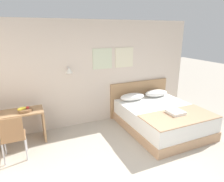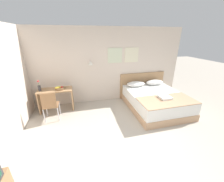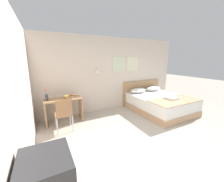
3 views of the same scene
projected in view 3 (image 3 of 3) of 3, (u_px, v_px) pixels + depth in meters
name	position (u px, v px, depth m)	size (l,w,h in m)	color
ground_plane	(164.00, 146.00, 3.04)	(24.00, 24.00, 0.00)	#B2A899
wall_back	(110.00, 74.00, 5.08)	(5.90, 0.31, 2.65)	beige
wall_left	(12.00, 115.00, 1.45)	(0.06, 5.68, 2.65)	beige
bed	(160.00, 104.00, 5.01)	(1.71, 2.07, 0.58)	tan
headboard	(141.00, 92.00, 5.88)	(1.83, 0.06, 1.00)	#A87F56
pillow_left	(138.00, 91.00, 5.43)	(0.70, 0.39, 0.18)	white
pillow_right	(153.00, 89.00, 5.78)	(0.70, 0.39, 0.18)	white
throw_blanket	(175.00, 100.00, 4.42)	(1.66, 0.83, 0.02)	tan
folded_towel_near_foot	(171.00, 98.00, 4.54)	(0.33, 0.35, 0.06)	white
desk	(64.00, 106.00, 4.15)	(1.07, 0.50, 0.74)	#A87F56
desk_chair	(64.00, 113.00, 3.56)	(0.42, 0.42, 0.91)	#8E6642
fruit_bowl	(69.00, 97.00, 4.12)	(0.30, 0.28, 0.11)	brown
flower_vase	(46.00, 97.00, 3.84)	(0.08, 0.08, 0.35)	#333338
television	(48.00, 182.00, 1.20)	(0.43, 0.47, 0.51)	#2D2D30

